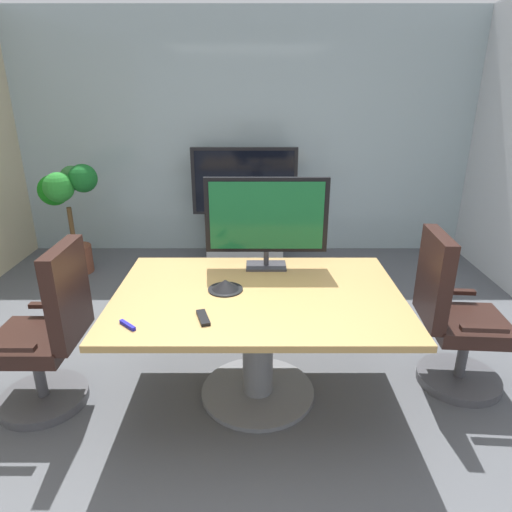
# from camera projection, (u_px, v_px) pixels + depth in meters

# --- Properties ---
(ground_plane) EXTENTS (6.93, 6.93, 0.00)m
(ground_plane) POSITION_uv_depth(u_px,v_px,m) (235.00, 397.00, 3.01)
(ground_plane) COLOR #515459
(wall_back_glass_partition) EXTENTS (5.41, 0.10, 2.76)m
(wall_back_glass_partition) POSITION_uv_depth(u_px,v_px,m) (243.00, 137.00, 5.28)
(wall_back_glass_partition) COLOR #9EB2B7
(wall_back_glass_partition) RESTS_ON ground
(conference_table) EXTENTS (1.77, 1.21, 0.75)m
(conference_table) POSITION_uv_depth(u_px,v_px,m) (256.00, 321.00, 2.85)
(conference_table) COLOR #B2894C
(conference_table) RESTS_ON ground
(office_chair_left) EXTENTS (0.60, 0.57, 1.09)m
(office_chair_left) POSITION_uv_depth(u_px,v_px,m) (46.00, 343.00, 2.79)
(office_chair_left) COLOR #4C4C51
(office_chair_left) RESTS_ON ground
(office_chair_right) EXTENTS (0.61, 0.59, 1.09)m
(office_chair_right) POSITION_uv_depth(u_px,v_px,m) (451.00, 324.00, 3.00)
(office_chair_right) COLOR #4C4C51
(office_chair_right) RESTS_ON ground
(tv_monitor) EXTENTS (0.84, 0.18, 0.64)m
(tv_monitor) POSITION_uv_depth(u_px,v_px,m) (265.00, 218.00, 3.05)
(tv_monitor) COLOR #333338
(tv_monitor) RESTS_ON conference_table
(wall_display_unit) EXTENTS (1.20, 0.36, 1.31)m
(wall_display_unit) POSITION_uv_depth(u_px,v_px,m) (243.00, 222.00, 5.29)
(wall_display_unit) COLOR #B7BABC
(wall_display_unit) RESTS_ON ground
(potted_plant) EXTENTS (0.66, 0.58, 1.20)m
(potted_plant) POSITION_uv_depth(u_px,v_px,m) (66.00, 205.00, 4.74)
(potted_plant) COLOR brown
(potted_plant) RESTS_ON ground
(conference_phone) EXTENTS (0.22, 0.22, 0.07)m
(conference_phone) POSITION_uv_depth(u_px,v_px,m) (224.00, 286.00, 2.81)
(conference_phone) COLOR black
(conference_phone) RESTS_ON conference_table
(remote_control) EXTENTS (0.10, 0.18, 0.02)m
(remote_control) POSITION_uv_depth(u_px,v_px,m) (201.00, 318.00, 2.46)
(remote_control) COLOR black
(remote_control) RESTS_ON conference_table
(whiteboard_marker) EXTENTS (0.11, 0.10, 0.02)m
(whiteboard_marker) POSITION_uv_depth(u_px,v_px,m) (126.00, 325.00, 2.38)
(whiteboard_marker) COLOR #1919A5
(whiteboard_marker) RESTS_ON conference_table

